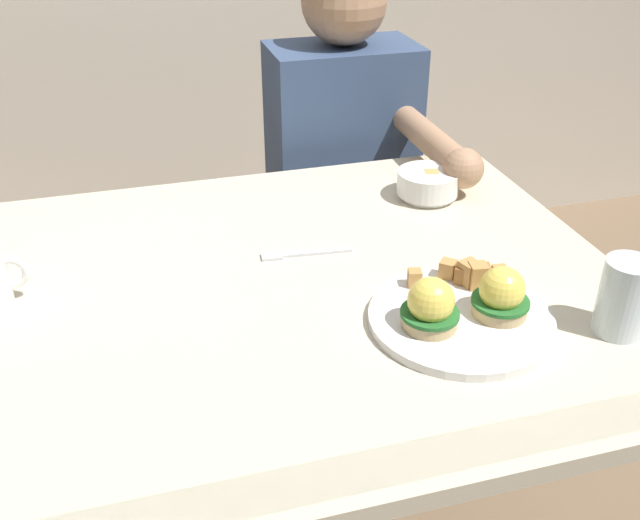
{
  "coord_description": "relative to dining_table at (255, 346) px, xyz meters",
  "views": [
    {
      "loc": [
        -0.16,
        -0.95,
        1.35
      ],
      "look_at": [
        0.11,
        0.0,
        0.78
      ],
      "focal_mm": 40.86,
      "sensor_mm": 36.0,
      "label": 1
    }
  ],
  "objects": [
    {
      "name": "dining_table",
      "position": [
        0.0,
        0.0,
        0.0
      ],
      "size": [
        1.2,
        0.9,
        0.74
      ],
      "color": "beige",
      "rests_on": "ground_plane"
    },
    {
      "name": "eggs_benedict_plate",
      "position": [
        0.28,
        -0.17,
        0.13
      ],
      "size": [
        0.27,
        0.27,
        0.09
      ],
      "color": "white",
      "rests_on": "dining_table"
    },
    {
      "name": "fruit_bowl",
      "position": [
        0.4,
        0.24,
        0.14
      ],
      "size": [
        0.12,
        0.12,
        0.06
      ],
      "color": "white",
      "rests_on": "dining_table"
    },
    {
      "name": "fork",
      "position": [
        0.1,
        0.09,
        0.11
      ],
      "size": [
        0.16,
        0.03,
        0.0
      ],
      "color": "silver",
      "rests_on": "dining_table"
    },
    {
      "name": "water_glass_near",
      "position": [
        0.48,
        -0.25,
        0.16
      ],
      "size": [
        0.07,
        0.07,
        0.11
      ],
      "color": "silver",
      "rests_on": "dining_table"
    },
    {
      "name": "diner_person",
      "position": [
        0.35,
        0.6,
        0.02
      ],
      "size": [
        0.34,
        0.54,
        1.14
      ],
      "color": "#33333D",
      "rests_on": "ground_plane"
    }
  ]
}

